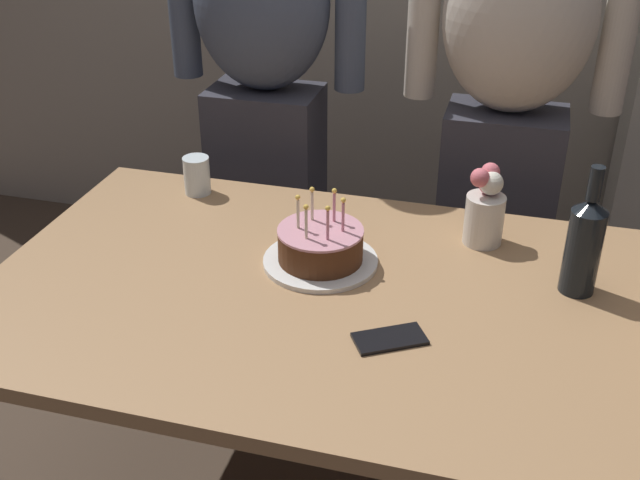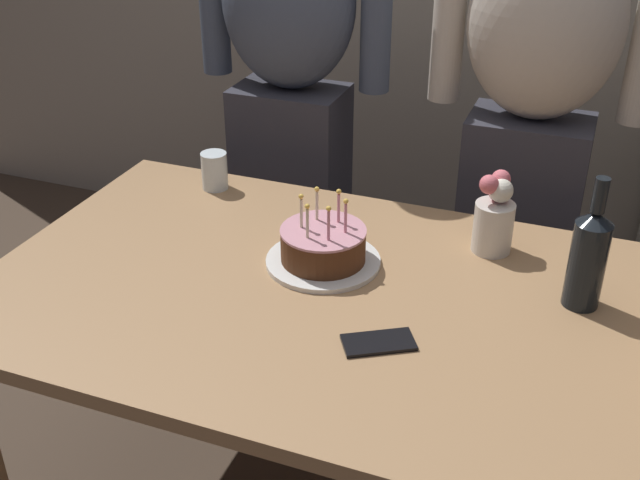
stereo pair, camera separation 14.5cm
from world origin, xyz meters
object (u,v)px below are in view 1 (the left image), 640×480
object	(u,v)px
person_man_bearded	(265,103)
person_woman_cardigan	(506,126)
birthday_cake	(320,248)
wine_bottle	(584,244)
flower_vase	(485,207)
water_glass_near	(197,175)
cell_phone	(390,339)

from	to	relation	value
person_man_bearded	person_woman_cardigan	distance (m)	0.73
birthday_cake	wine_bottle	distance (m)	0.58
birthday_cake	person_man_bearded	xyz separation A→B (m)	(-0.36, 0.66, 0.09)
birthday_cake	wine_bottle	xyz separation A→B (m)	(0.58, 0.04, 0.08)
flower_vase	water_glass_near	bearing A→B (deg)	175.03
flower_vase	wine_bottle	bearing A→B (deg)	-37.16
person_woman_cardigan	birthday_cake	bearing A→B (deg)	60.72
person_man_bearded	birthday_cake	bearing A→B (deg)	118.62
person_man_bearded	person_woman_cardigan	world-z (taller)	same
cell_phone	person_man_bearded	size ratio (longest dim) A/B	0.09
flower_vase	person_woman_cardigan	xyz separation A→B (m)	(0.02, 0.45, 0.04)
wine_bottle	birthday_cake	bearing A→B (deg)	-176.05
water_glass_near	flower_vase	bearing A→B (deg)	-4.97
cell_phone	flower_vase	world-z (taller)	flower_vase
birthday_cake	wine_bottle	size ratio (longest dim) A/B	0.90
cell_phone	person_woman_cardigan	distance (m)	0.93
water_glass_near	wine_bottle	xyz separation A→B (m)	(1.00, -0.24, 0.07)
person_man_bearded	person_woman_cardigan	bearing A→B (deg)	-180.00
flower_vase	person_man_bearded	xyz separation A→B (m)	(-0.71, 0.45, 0.04)
wine_bottle	water_glass_near	bearing A→B (deg)	166.78
cell_phone	birthday_cake	bearing A→B (deg)	99.28
water_glass_near	cell_phone	size ratio (longest dim) A/B	0.73
water_glass_near	cell_phone	bearing A→B (deg)	-39.49
person_man_bearded	cell_phone	bearing A→B (deg)	122.17
birthday_cake	wine_bottle	bearing A→B (deg)	3.95
cell_phone	wine_bottle	bearing A→B (deg)	8.00
wine_bottle	cell_phone	distance (m)	0.48
water_glass_near	flower_vase	world-z (taller)	flower_vase
water_glass_near	person_woman_cardigan	world-z (taller)	person_woman_cardigan
water_glass_near	person_woman_cardigan	size ratio (longest dim) A/B	0.06
water_glass_near	person_man_bearded	size ratio (longest dim) A/B	0.06
water_glass_near	person_man_bearded	xyz separation A→B (m)	(0.07, 0.38, 0.08)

